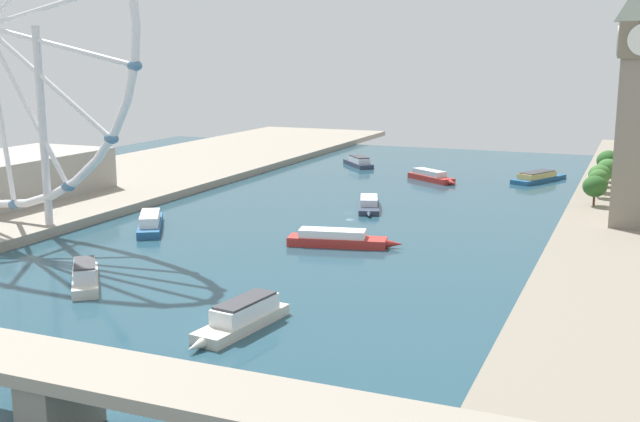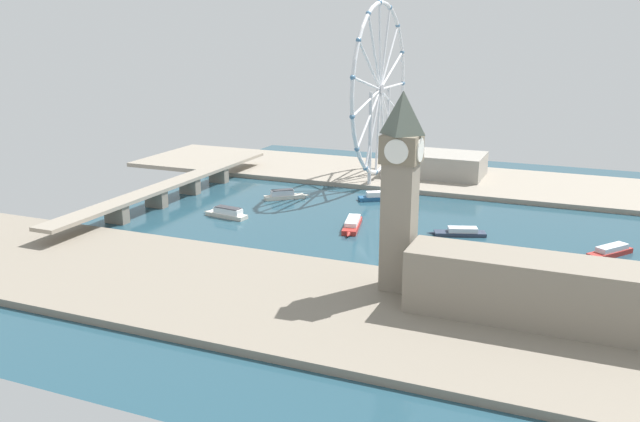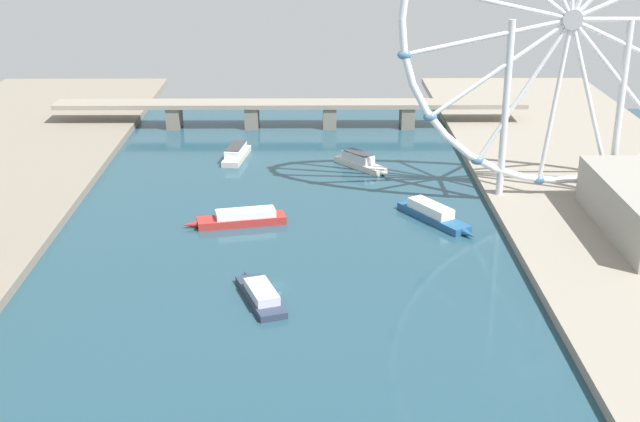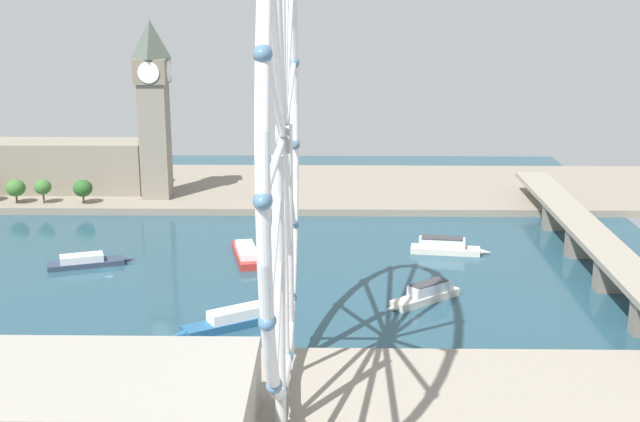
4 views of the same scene
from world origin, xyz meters
The scene contains 8 objects.
ground_plane centered at (0.00, 0.00, 0.00)m, with size 401.88×401.88×0.00m, color #234756.
ferris_wheel centered at (94.33, 66.38, 62.57)m, with size 113.98×3.20×116.61m.
river_bridge centered at (0.00, 167.94, 8.75)m, with size 213.88×13.79×11.66m.
tour_boat_0 centered at (-20.82, 118.38, 2.48)m, with size 10.23×29.71×5.96m.
tour_boat_1 centered at (-3.87, -9.13, 1.71)m, with size 15.28×30.14×4.24m.
tour_boat_3 centered at (-13.44, 46.21, 2.04)m, with size 33.86×13.41×4.80m.
tour_boat_6 centered at (28.70, 106.22, 2.39)m, with size 21.59×25.24×6.03m.
tour_boat_7 centered at (49.93, 48.84, 2.22)m, with size 22.75×32.63×5.47m.
Camera 3 is at (10.37, -217.05, 103.85)m, focal length 48.57 mm.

